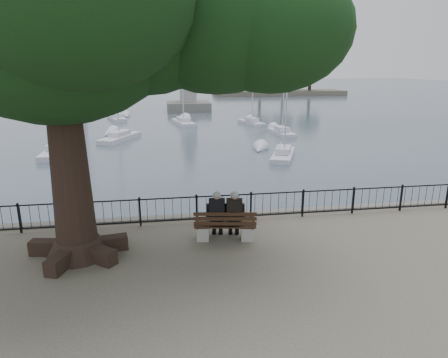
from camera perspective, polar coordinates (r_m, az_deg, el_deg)
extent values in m
cube|color=#5A5954|center=(15.38, -0.29, -7.04)|extent=(200.00, 0.40, 1.20)
plane|color=#364452|center=(114.21, -8.03, 12.42)|extent=(260.00, 260.00, 0.00)
cube|color=black|center=(14.39, 0.00, -2.37)|extent=(22.00, 0.04, 0.04)
cube|color=black|center=(14.68, 0.00, -5.45)|extent=(22.00, 0.04, 0.04)
cube|color=gray|center=(13.19, -3.00, -7.64)|extent=(0.46, 0.55, 0.46)
cube|color=gray|center=(13.19, 3.32, -7.65)|extent=(0.46, 0.55, 0.46)
cube|color=black|center=(13.06, 0.16, -6.57)|extent=(2.06, 0.87, 0.04)
cube|color=black|center=(12.66, 0.16, -5.70)|extent=(1.98, 0.36, 0.44)
cube|color=black|center=(13.03, -1.00, -6.01)|extent=(0.45, 0.39, 0.27)
cube|color=black|center=(12.76, -1.02, -4.46)|extent=(0.52, 0.34, 0.67)
sphere|color=tan|center=(12.65, -1.02, -2.41)|extent=(0.25, 0.25, 0.25)
ellipsoid|color=gray|center=(12.61, -1.03, -2.28)|extent=(0.27, 0.27, 0.23)
cube|color=black|center=(13.47, -0.96, -7.01)|extent=(0.43, 0.54, 0.50)
cube|color=black|center=(13.03, 1.45, -6.01)|extent=(0.45, 0.39, 0.27)
cube|color=black|center=(12.76, 1.47, -4.46)|extent=(0.52, 0.34, 0.67)
sphere|color=tan|center=(12.65, 1.49, -2.41)|extent=(0.25, 0.25, 0.25)
ellipsoid|color=gray|center=(12.61, 1.49, -2.28)|extent=(0.27, 0.27, 0.23)
cube|color=black|center=(13.47, 1.41, -7.01)|extent=(0.43, 0.54, 0.50)
cone|color=black|center=(12.90, -20.10, -8.98)|extent=(1.89, 1.89, 0.56)
cone|color=black|center=(11.99, -21.47, 4.45)|extent=(1.22, 1.22, 6.67)
ellipsoid|color=black|center=(11.84, -23.07, 19.37)|extent=(6.45, 6.45, 5.03)
ellipsoid|color=black|center=(12.05, -12.21, 22.27)|extent=(5.78, 5.78, 4.51)
ellipsoid|color=black|center=(11.79, -1.14, 21.66)|extent=(5.12, 5.12, 3.99)
ellipsoid|color=black|center=(11.62, 6.75, 20.54)|extent=(4.45, 4.45, 3.47)
ellipsoid|color=black|center=(14.08, -25.60, 21.09)|extent=(5.12, 5.12, 3.99)
ellipsoid|color=black|center=(13.20, -7.86, 23.82)|extent=(4.89, 4.89, 3.82)
cube|color=#5A5954|center=(74.95, -21.48, 10.25)|extent=(9.55, 9.55, 1.40)
cone|color=gray|center=(74.96, -22.44, 19.28)|extent=(6.11, 6.11, 22.91)
cube|color=#5A5954|center=(61.43, -5.12, 10.27)|extent=(6.32, 6.32, 1.40)
cube|color=gray|center=(61.24, -5.18, 12.70)|extent=(2.32, 2.73, 4.21)
cube|color=#5A5954|center=(61.16, -5.23, 14.81)|extent=(2.73, 3.15, 0.30)
cube|color=gray|center=(61.46, -5.27, 15.64)|extent=(1.37, 2.32, 1.47)
cube|color=gray|center=(60.42, -5.22, 16.34)|extent=(1.58, 1.05, 1.68)
sphere|color=gray|center=(60.02, -5.22, 17.45)|extent=(1.79, 1.79, 1.79)
cube|color=silver|center=(33.06, -22.59, 3.48)|extent=(1.84, 6.12, 0.68)
cube|color=silver|center=(32.97, -22.68, 4.33)|extent=(1.30, 2.51, 0.51)
cylinder|color=silver|center=(32.13, -23.73, 12.58)|extent=(0.14, 0.14, 9.96)
cube|color=silver|center=(37.59, -14.63, 5.55)|extent=(3.61, 5.61, 0.61)
cube|color=silver|center=(37.51, -14.68, 6.30)|extent=(1.92, 2.49, 0.46)
cylinder|color=silver|center=(36.75, -15.34, 14.67)|extent=(0.12, 0.12, 11.36)
cube|color=silver|center=(29.64, 8.44, 3.23)|extent=(3.15, 5.09, 0.55)
cube|color=silver|center=(29.54, 8.48, 4.17)|extent=(1.70, 2.24, 0.41)
cylinder|color=silver|center=(28.72, 9.00, 12.76)|extent=(0.11, 0.11, 9.27)
cube|color=silver|center=(39.79, 8.19, 6.44)|extent=(1.68, 4.80, 0.52)
cube|color=silver|center=(39.71, 8.22, 7.15)|extent=(1.11, 1.99, 0.39)
cylinder|color=silver|center=(39.07, 8.57, 12.93)|extent=(0.10, 0.10, 8.44)
cube|color=silver|center=(46.60, -5.80, 7.88)|extent=(2.64, 5.82, 0.63)
cube|color=silver|center=(46.53, -5.82, 8.49)|extent=(1.57, 2.47, 0.47)
cylinder|color=silver|center=(45.86, -5.97, 14.68)|extent=(0.13, 0.13, 10.46)
cube|color=silver|center=(46.52, 3.95, 7.91)|extent=(2.47, 4.80, 0.51)
cube|color=silver|center=(46.45, 3.96, 8.52)|extent=(1.41, 2.07, 0.39)
cylinder|color=silver|center=(45.86, 4.14, 13.78)|extent=(0.10, 0.10, 8.94)
cube|color=silver|center=(52.14, -15.07, 8.26)|extent=(2.94, 5.58, 0.60)
cube|color=silver|center=(52.08, -15.11, 8.81)|extent=(1.67, 2.41, 0.45)
cylinder|color=silver|center=(51.45, -15.64, 15.36)|extent=(0.12, 0.12, 12.32)
cube|color=#524E43|center=(95.15, 7.83, 12.08)|extent=(30.00, 8.00, 1.20)
cylinder|color=black|center=(91.78, 5.18, 13.59)|extent=(0.70, 0.70, 4.00)
ellipsoid|color=black|center=(91.72, 5.24, 16.09)|extent=(5.20, 5.20, 4.16)
cylinder|color=black|center=(95.32, 8.48, 13.57)|extent=(0.70, 0.70, 4.00)
ellipsoid|color=black|center=(95.26, 8.58, 15.97)|extent=(5.20, 5.20, 4.16)
cylinder|color=black|center=(96.32, 12.17, 13.41)|extent=(0.70, 0.70, 4.00)
ellipsoid|color=black|center=(96.26, 12.31, 15.79)|extent=(5.20, 5.20, 4.16)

